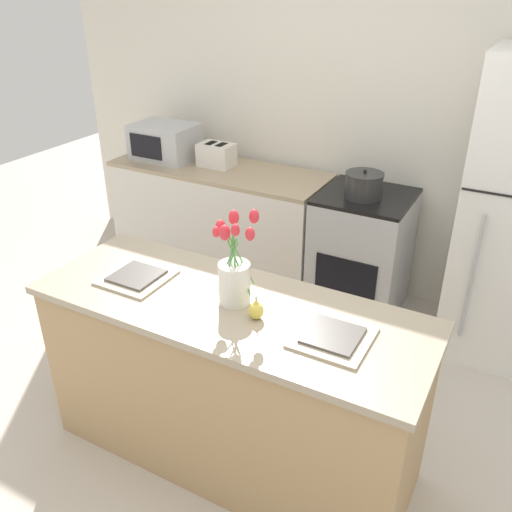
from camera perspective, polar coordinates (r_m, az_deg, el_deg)
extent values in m
plane|color=beige|center=(2.97, -2.46, -19.82)|extent=(10.00, 10.00, 0.00)
cube|color=silver|center=(3.94, 12.72, 14.77)|extent=(5.20, 0.08, 2.70)
cube|color=tan|center=(2.67, -2.65, -13.52)|extent=(1.76, 0.62, 0.87)
cube|color=tan|center=(2.39, -2.88, -5.37)|extent=(1.80, 0.66, 0.03)
cube|color=silver|center=(4.30, -3.78, 3.48)|extent=(1.68, 0.60, 0.85)
cube|color=tan|center=(4.14, -3.97, 9.06)|extent=(1.68, 0.60, 0.03)
cube|color=#B2B5B7|center=(3.86, 10.97, 0.07)|extent=(0.60, 0.60, 0.86)
cube|color=black|center=(3.68, 11.58, 6.17)|extent=(0.60, 0.60, 0.02)
cube|color=black|center=(3.62, 9.37, -2.34)|extent=(0.42, 0.01, 0.28)
cylinder|color=#B2B5B7|center=(3.35, 21.75, -2.20)|extent=(0.02, 0.02, 0.80)
cylinder|color=silver|center=(2.34, -2.28, -2.89)|extent=(0.14, 0.14, 0.19)
cylinder|color=#569E4C|center=(2.29, -1.96, -0.82)|extent=(0.13, 0.01, 0.27)
ellipsoid|color=red|center=(2.18, -0.63, 2.32)|extent=(0.04, 0.04, 0.06)
cylinder|color=#569E4C|center=(2.30, -1.71, -0.13)|extent=(0.08, 0.13, 0.31)
ellipsoid|color=red|center=(2.25, -0.21, 4.20)|extent=(0.04, 0.04, 0.06)
cylinder|color=#569E4C|center=(2.31, -2.28, -0.22)|extent=(0.02, 0.04, 0.32)
ellipsoid|color=red|center=(2.24, -2.31, 4.09)|extent=(0.04, 0.04, 0.07)
cylinder|color=#569E4C|center=(2.32, -2.73, -0.73)|extent=(0.12, 0.05, 0.25)
ellipsoid|color=red|center=(2.29, -3.74, 3.04)|extent=(0.05, 0.05, 0.07)
cylinder|color=#569E4C|center=(2.31, -3.03, -0.87)|extent=(0.09, 0.03, 0.26)
ellipsoid|color=red|center=(2.26, -4.21, 2.54)|extent=(0.03, 0.03, 0.05)
cylinder|color=#569E4C|center=(2.29, -2.75, -1.06)|extent=(0.02, 0.05, 0.28)
ellipsoid|color=red|center=(2.20, -3.29, 2.46)|extent=(0.05, 0.05, 0.07)
cylinder|color=#569E4C|center=(2.27, -2.23, -0.86)|extent=(0.04, 0.05, 0.31)
ellipsoid|color=red|center=(2.17, -2.19, 2.74)|extent=(0.04, 0.04, 0.05)
ellipsoid|color=#E5CC4C|center=(2.26, 0.01, -5.78)|extent=(0.07, 0.07, 0.08)
cone|color=#E5CC4C|center=(2.24, 0.01, -4.87)|extent=(0.04, 0.04, 0.03)
cylinder|color=brown|center=(2.23, 0.01, -4.45)|extent=(0.01, 0.01, 0.01)
cube|color=beige|center=(2.62, -12.45, -2.22)|extent=(0.29, 0.29, 0.01)
cube|color=#514C47|center=(2.62, -12.48, -2.00)|extent=(0.21, 0.21, 0.01)
cube|color=beige|center=(2.19, 8.08, -8.49)|extent=(0.29, 0.29, 0.01)
cube|color=#514C47|center=(2.18, 8.10, -8.24)|extent=(0.21, 0.21, 0.01)
cube|color=silver|center=(4.15, -4.18, 10.56)|extent=(0.26, 0.18, 0.17)
cube|color=black|center=(4.15, -4.76, 11.76)|extent=(0.05, 0.11, 0.01)
cube|color=black|center=(4.11, -3.68, 11.61)|extent=(0.05, 0.11, 0.01)
cube|color=black|center=(4.22, -5.83, 11.14)|extent=(0.02, 0.02, 0.02)
cylinder|color=#2D2D2D|center=(3.60, 11.27, 7.21)|extent=(0.24, 0.24, 0.15)
cylinder|color=#2D2D2D|center=(3.57, 11.39, 8.45)|extent=(0.25, 0.25, 0.01)
sphere|color=black|center=(3.57, 11.42, 8.74)|extent=(0.02, 0.02, 0.02)
cube|color=#B7BABC|center=(4.37, -9.55, 11.80)|extent=(0.48, 0.36, 0.27)
cube|color=black|center=(4.26, -11.54, 11.21)|extent=(0.29, 0.01, 0.18)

